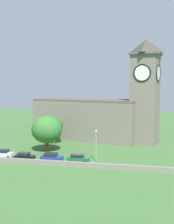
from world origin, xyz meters
name	(u,v)px	position (x,y,z in m)	size (l,w,h in m)	color
ground_plane	(92,146)	(0.00, 15.00, 0.00)	(200.00, 200.00, 0.00)	#3D6633
church	(100,113)	(0.42, 24.80, 7.84)	(38.12, 18.94, 28.19)	slate
quay_barrier	(72,164)	(0.00, -4.34, 0.53)	(41.74, 0.70, 1.06)	gray
car_white	(4,154)	(-16.78, -0.69, 0.95)	(4.22, 2.14, 1.89)	silver
car_black	(25,156)	(-11.34, -1.75, 0.86)	(4.37, 2.31, 1.70)	black
car_blue	(52,157)	(-5.34, -1.38, 0.91)	(4.72, 2.42, 1.81)	#233D9E
car_green	(78,158)	(0.39, -1.11, 0.92)	(4.83, 2.27, 1.82)	#1E6B38
streetlamp_west_mid	(96,140)	(3.85, 0.71, 4.54)	(0.44, 0.44, 6.76)	#9EA0A5
tree_riverside_east	(54,126)	(-10.91, 16.39, 4.88)	(5.04, 5.04, 7.20)	brown
tree_churchyard	(47,130)	(-9.59, 7.43, 5.32)	(7.41, 7.41, 8.68)	brown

